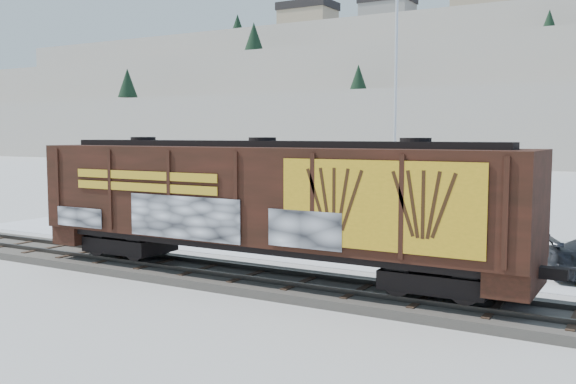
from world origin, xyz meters
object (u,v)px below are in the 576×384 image
Objects in this scene: flagpole at (397,139)px; car_white at (381,239)px; car_silver at (304,233)px; hopper_railcar at (263,199)px.

flagpole is 2.45× the size of car_white.
car_silver is at bearing -108.48° from flagpole.
flagpole is at bearing 15.18° from car_white.
car_white is (3.82, -0.75, 0.15)m from car_silver.
hopper_railcar is at bearing 177.68° from car_silver.
car_silver is (-1.95, -5.84, -4.03)m from flagpole.
flagpole reaches higher than car_silver.
flagpole is (0.00, 12.22, 1.91)m from hopper_railcar.
hopper_railcar is 4.17× the size of car_silver.
hopper_railcar reaches higher than car_silver.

